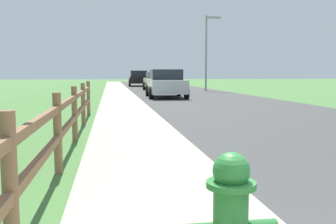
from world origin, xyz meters
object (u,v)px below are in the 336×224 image
parked_suv_silver (166,83)px  parked_car_beige (158,81)px  street_lamp (208,46)px  parked_car_black (139,78)px

parked_suv_silver → parked_car_beige: size_ratio=1.03×
parked_suv_silver → street_lamp: street_lamp is taller
parked_car_black → street_lamp: 12.93m
parked_car_beige → street_lamp: size_ratio=0.76×
parked_car_beige → street_lamp: bearing=-14.0°
parked_car_black → street_lamp: street_lamp is taller
parked_car_black → street_lamp: (4.33, -11.90, 2.61)m
street_lamp → parked_suv_silver: bearing=-120.6°
parked_suv_silver → parked_car_black: (-0.08, 19.10, 0.02)m
parked_car_beige → parked_car_black: bearing=93.4°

